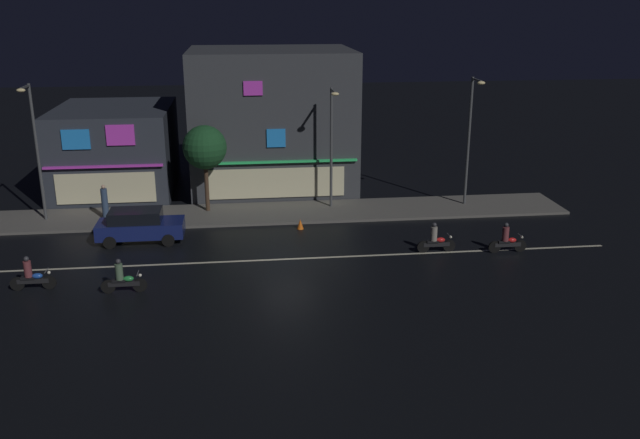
{
  "coord_description": "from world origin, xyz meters",
  "views": [
    {
      "loc": [
        -2.05,
        -30.03,
        11.76
      ],
      "look_at": [
        1.74,
        1.88,
        1.31
      ],
      "focal_mm": 38.14,
      "sensor_mm": 36.0,
      "label": 1
    }
  ],
  "objects": [
    {
      "name": "sidewalk_far",
      "position": [
        0.0,
        7.18,
        0.07
      ],
      "size": [
        33.1,
        4.09,
        0.14
      ],
      "primitive_type": "cube",
      "color": "#5B5954",
      "rests_on": "ground"
    },
    {
      "name": "motorcycle_following",
      "position": [
        -7.18,
        -3.03,
        0.63
      ],
      "size": [
        1.9,
        0.6,
        1.52
      ],
      "rotation": [
        0.0,
        0.0,
        3.04
      ],
      "color": "black",
      "rests_on": "ground"
    },
    {
      "name": "street_tree",
      "position": [
        -4.07,
        7.91,
        3.82
      ],
      "size": [
        2.47,
        2.47,
        4.94
      ],
      "color": "#473323",
      "rests_on": "sidewalk_far"
    },
    {
      "name": "streetlamp_west",
      "position": [
        -12.92,
        7.1,
        4.5
      ],
      "size": [
        0.44,
        1.64,
        7.43
      ],
      "color": "#47494C",
      "rests_on": "sidewalk_far"
    },
    {
      "name": "streetlamp_east",
      "position": [
        11.07,
        7.27,
        4.51
      ],
      "size": [
        0.44,
        1.64,
        7.45
      ],
      "color": "#47494C",
      "rests_on": "sidewalk_far"
    },
    {
      "name": "storefront_left_block",
      "position": [
        -0.0,
        13.47,
        4.39
      ],
      "size": [
        10.17,
        8.63,
        8.8
      ],
      "color": "#383A3F",
      "rests_on": "ground"
    },
    {
      "name": "ground_plane",
      "position": [
        0.0,
        0.0,
        0.0
      ],
      "size": [
        140.0,
        140.0,
        0.0
      ],
      "primitive_type": "plane",
      "color": "black"
    },
    {
      "name": "storefront_center_block",
      "position": [
        -9.93,
        13.71,
        2.66
      ],
      "size": [
        7.08,
        9.13,
        5.32
      ],
      "color": "#2D333D",
      "rests_on": "ground"
    },
    {
      "name": "pedestrian_on_sidewalk",
      "position": [
        -9.63,
        7.05,
        1.04
      ],
      "size": [
        0.35,
        0.35,
        1.93
      ],
      "rotation": [
        0.0,
        0.0,
        1.07
      ],
      "color": "#334766",
      "rests_on": "sidewalk_far"
    },
    {
      "name": "parked_car_near_kerb",
      "position": [
        -7.29,
        3.38,
        0.87
      ],
      "size": [
        4.3,
        1.98,
        1.67
      ],
      "rotation": [
        0.0,
        0.0,
        3.14
      ],
      "color": "navy",
      "rests_on": "ground"
    },
    {
      "name": "motorcycle_trailing_far",
      "position": [
        10.61,
        -0.33,
        0.63
      ],
      "size": [
        1.9,
        0.6,
        1.52
      ],
      "rotation": [
        0.0,
        0.0,
        3.06
      ],
      "color": "black",
      "rests_on": "ground"
    },
    {
      "name": "lane_divider_stripe",
      "position": [
        0.0,
        0.0,
        0.01
      ],
      "size": [
        31.44,
        0.16,
        0.01
      ],
      "primitive_type": "cube",
      "color": "beige",
      "rests_on": "ground"
    },
    {
      "name": "motorcycle_lead",
      "position": [
        -11.05,
        -2.27,
        0.63
      ],
      "size": [
        1.9,
        0.6,
        1.52
      ],
      "rotation": [
        0.0,
        0.0,
        3.12
      ],
      "color": "black",
      "rests_on": "ground"
    },
    {
      "name": "motorcycle_opposite_lane",
      "position": [
        7.17,
        0.1,
        0.63
      ],
      "size": [
        1.9,
        0.6,
        1.52
      ],
      "rotation": [
        0.0,
        0.0,
        -0.04
      ],
      "color": "black",
      "rests_on": "ground"
    },
    {
      "name": "traffic_cone",
      "position": [
        0.97,
        4.38,
        0.28
      ],
      "size": [
        0.36,
        0.36,
        0.55
      ],
      "primitive_type": "cone",
      "color": "orange",
      "rests_on": "ground"
    },
    {
      "name": "streetlamp_mid",
      "position": [
        3.1,
        7.7,
        4.23
      ],
      "size": [
        0.44,
        1.64,
        6.92
      ],
      "color": "#47494C",
      "rests_on": "sidewalk_far"
    }
  ]
}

